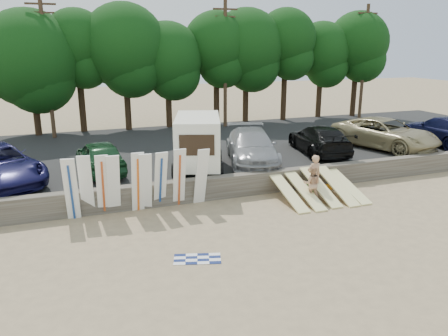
{
  "coord_description": "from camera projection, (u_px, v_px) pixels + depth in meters",
  "views": [
    {
      "loc": [
        -9.12,
        -14.38,
        6.6
      ],
      "look_at": [
        -2.81,
        3.0,
        1.36
      ],
      "focal_mm": 35.0,
      "sensor_mm": 36.0,
      "label": 1
    }
  ],
  "objects": [
    {
      "name": "car_3",
      "position": [
        319.0,
        139.0,
        24.43
      ],
      "size": [
        3.14,
        5.74,
        1.58
      ],
      "primitive_type": "imported",
      "rotation": [
        0.0,
        0.0,
        2.96
      ],
      "color": "black",
      "rests_on": "parking_lot"
    },
    {
      "name": "beachgoer_b",
      "position": [
        312.0,
        184.0,
        18.91
      ],
      "size": [
        0.96,
        0.89,
        1.58
      ],
      "primitive_type": "imported",
      "rotation": [
        0.0,
        0.0,
        2.64
      ],
      "color": "tan",
      "rests_on": "ground"
    },
    {
      "name": "car_5",
      "position": [
        444.0,
        131.0,
        26.5
      ],
      "size": [
        2.96,
        6.19,
        1.74
      ],
      "primitive_type": "imported",
      "rotation": [
        0.0,
        0.0,
        3.05
      ],
      "color": "black",
      "rests_on": "parking_lot"
    },
    {
      "name": "beach_towel",
      "position": [
        197.0,
        259.0,
        13.93
      ],
      "size": [
        1.86,
        1.86,
        0.0
      ],
      "primitive_type": "plane",
      "rotation": [
        0.0,
        0.0,
        -0.29
      ],
      "color": "white",
      "rests_on": "ground"
    },
    {
      "name": "surfboard_upright_6",
      "position": [
        160.0,
        180.0,
        17.85
      ],
      "size": [
        0.55,
        0.81,
        2.51
      ],
      "primitive_type": "cube",
      "rotation": [
        0.28,
        0.0,
        0.06
      ],
      "color": "white",
      "rests_on": "ground"
    },
    {
      "name": "surfboard_low_1",
      "position": [
        305.0,
        191.0,
        19.01
      ],
      "size": [
        0.56,
        2.89,
        0.94
      ],
      "primitive_type": "cube",
      "rotation": [
        0.29,
        0.0,
        0.0
      ],
      "color": "#FFF3A0",
      "rests_on": "ground"
    },
    {
      "name": "ground",
      "position": [
        314.0,
        213.0,
        17.79
      ],
      "size": [
        120.0,
        120.0,
        0.0
      ],
      "primitive_type": "plane",
      "color": "tan",
      "rests_on": "ground"
    },
    {
      "name": "cooler",
      "position": [
        309.0,
        188.0,
        20.31
      ],
      "size": [
        0.46,
        0.41,
        0.32
      ],
      "primitive_type": "cube",
      "rotation": [
        0.0,
        0.0,
        -0.35
      ],
      "color": "green",
      "rests_on": "ground"
    },
    {
      "name": "surfboard_upright_0",
      "position": [
        71.0,
        189.0,
        16.64
      ],
      "size": [
        0.57,
        0.66,
        2.56
      ],
      "primitive_type": "cube",
      "rotation": [
        0.21,
        0.0,
        -0.13
      ],
      "color": "white",
      "rests_on": "ground"
    },
    {
      "name": "car_2",
      "position": [
        252.0,
        147.0,
        22.47
      ],
      "size": [
        3.82,
        6.18,
        1.67
      ],
      "primitive_type": "imported",
      "rotation": [
        0.0,
        0.0,
        -0.28
      ],
      "color": "#939398",
      "rests_on": "parking_lot"
    },
    {
      "name": "surfboard_low_0",
      "position": [
        288.0,
        192.0,
        18.83
      ],
      "size": [
        0.56,
        2.9,
        0.92
      ],
      "primitive_type": "cube",
      "rotation": [
        0.29,
        0.0,
        0.0
      ],
      "color": "#FFF3A0",
      "rests_on": "ground"
    },
    {
      "name": "car_1",
      "position": [
        100.0,
        156.0,
        20.76
      ],
      "size": [
        2.29,
        4.74,
        1.56
      ],
      "primitive_type": "imported",
      "rotation": [
        0.0,
        0.0,
        3.24
      ],
      "color": "#153C1F",
      "rests_on": "parking_lot"
    },
    {
      "name": "surfboard_upright_3",
      "position": [
        114.0,
        185.0,
        17.23
      ],
      "size": [
        0.5,
        0.71,
        2.53
      ],
      "primitive_type": "cube",
      "rotation": [
        0.25,
        0.0,
        0.0
      ],
      "color": "white",
      "rests_on": "ground"
    },
    {
      "name": "surfboard_low_2",
      "position": [
        320.0,
        187.0,
        19.34
      ],
      "size": [
        0.56,
        2.85,
        1.06
      ],
      "primitive_type": "cube",
      "rotation": [
        0.34,
        0.0,
        0.0
      ],
      "color": "#FFF3A0",
      "rests_on": "ground"
    },
    {
      "name": "utility_poles",
      "position": [
        225.0,
        62.0,
        31.44
      ],
      "size": [
        25.8,
        0.26,
        9.0
      ],
      "color": "#473321",
      "rests_on": "parking_lot"
    },
    {
      "name": "treeline",
      "position": [
        180.0,
        49.0,
        31.44
      ],
      "size": [
        32.68,
        6.37,
        8.74
      ],
      "color": "#382616",
      "rests_on": "parking_lot"
    },
    {
      "name": "surfboard_upright_1",
      "position": [
        86.0,
        186.0,
        17.0
      ],
      "size": [
        0.57,
        0.59,
        2.57
      ],
      "primitive_type": "cube",
      "rotation": [
        0.18,
        0.0,
        -0.14
      ],
      "color": "white",
      "rests_on": "ground"
    },
    {
      "name": "beachgoer_a",
      "position": [
        314.0,
        176.0,
        19.5
      ],
      "size": [
        0.72,
        0.5,
        1.91
      ],
      "primitive_type": "imported",
      "rotation": [
        0.0,
        0.0,
        3.2
      ],
      "color": "tan",
      "rests_on": "ground"
    },
    {
      "name": "surfboard_upright_7",
      "position": [
        179.0,
        178.0,
        18.13
      ],
      "size": [
        0.5,
        0.59,
        2.56
      ],
      "primitive_type": "cube",
      "rotation": [
        0.21,
        0.0,
        -0.0
      ],
      "color": "white",
      "rests_on": "ground"
    },
    {
      "name": "surfboard_low_4",
      "position": [
        348.0,
        186.0,
        19.77
      ],
      "size": [
        0.56,
        2.91,
        0.88
      ],
      "primitive_type": "cube",
      "rotation": [
        0.28,
        0.0,
        0.0
      ],
      "color": "#FFF3A0",
      "rests_on": "ground"
    },
    {
      "name": "surfboard_upright_2",
      "position": [
        103.0,
        185.0,
        17.14
      ],
      "size": [
        0.51,
        0.59,
        2.56
      ],
      "primitive_type": "cube",
      "rotation": [
        0.2,
        0.0,
        -0.02
      ],
      "color": "white",
      "rests_on": "ground"
    },
    {
      "name": "parking_lot",
      "position": [
        225.0,
        149.0,
        27.19
      ],
      "size": [
        44.0,
        14.5,
        0.7
      ],
      "primitive_type": "cube",
      "color": "#282828",
      "rests_on": "ground"
    },
    {
      "name": "surfboard_upright_8",
      "position": [
        201.0,
        177.0,
        18.31
      ],
      "size": [
        0.55,
        0.79,
        2.52
      ],
      "primitive_type": "cube",
      "rotation": [
        0.27,
        0.0,
        0.07
      ],
      "color": "white",
      "rests_on": "ground"
    },
    {
      "name": "car_4",
      "position": [
        385.0,
        133.0,
        25.64
      ],
      "size": [
        4.7,
        6.86,
        1.74
      ],
      "primitive_type": "imported",
      "rotation": [
        0.0,
        0.0,
        0.32
      ],
      "color": "tan",
      "rests_on": "parking_lot"
    },
    {
      "name": "surfboard_upright_4",
      "position": [
        138.0,
        182.0,
        17.53
      ],
      "size": [
        0.51,
        0.59,
        2.56
      ],
      "primitive_type": "cube",
      "rotation": [
        0.2,
        0.0,
        0.03
      ],
      "color": "white",
      "rests_on": "ground"
    },
    {
      "name": "gear_bag",
      "position": [
        328.0,
        187.0,
        20.67
      ],
      "size": [
        0.34,
        0.3,
        0.22
      ],
      "primitive_type": "cube",
      "rotation": [
        0.0,
        0.0,
        -0.17
      ],
      "color": "orange",
      "rests_on": "ground"
    },
    {
      "name": "surfboard_low_3",
      "position": [
        337.0,
        186.0,
        19.5
      ],
      "size": [
        0.56,
        2.85,
        1.06
      ],
      "primitive_type": "cube",
      "rotation": [
        0.34,
        0.0,
        0.0
      ],
      "color": "#FFF3A0",
      "rests_on": "ground"
    },
    {
      "name": "box_trailer",
      "position": [
        198.0,
        140.0,
        20.98
      ],
      "size": [
        3.26,
        4.53,
        2.62
      ],
      "rotation": [
        0.0,
        0.0,
        -0.31
      ],
      "color": "white",
      "rests_on": "parking_lot"
    },
    {
      "name": "surfboard_upright_5",
      "position": [
        146.0,
        182.0,
        17.57
      ],
      "size": [
        0.54,
        0.8,
        2.52
      ],
      "primitive_type": "cube",
      "rotation": [
        0.28,
        0.0,
        -0.05
      ],
      "color": "white",
      "rests_on": "ground"
    },
    {
      "name": "seawall",
      "position": [
        280.0,
        180.0,
        20.37
      ],
      "size": [
        44.0,
        0.5,
        1.0
      ],
      "primitive_type": "cube",
      "color": "#6B6356",
      "rests_on": "ground"
    }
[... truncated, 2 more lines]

